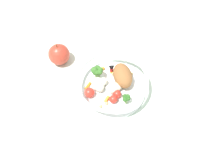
% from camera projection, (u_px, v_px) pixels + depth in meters
% --- Properties ---
extents(ground_plane, '(2.40, 2.40, 0.00)m').
position_uv_depth(ground_plane, '(115.00, 90.00, 0.79)').
color(ground_plane, silver).
extents(food_container, '(0.23, 0.23, 0.07)m').
position_uv_depth(food_container, '(112.00, 83.00, 0.76)').
color(food_container, white).
rests_on(food_container, ground_plane).
extents(loose_apple, '(0.08, 0.08, 0.09)m').
position_uv_depth(loose_apple, '(59.00, 54.00, 0.83)').
color(loose_apple, '#BC3828').
rests_on(loose_apple, ground_plane).
extents(folded_napkin, '(0.16, 0.17, 0.01)m').
position_uv_depth(folded_napkin, '(183.00, 94.00, 0.78)').
color(folded_napkin, silver).
rests_on(folded_napkin, ground_plane).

